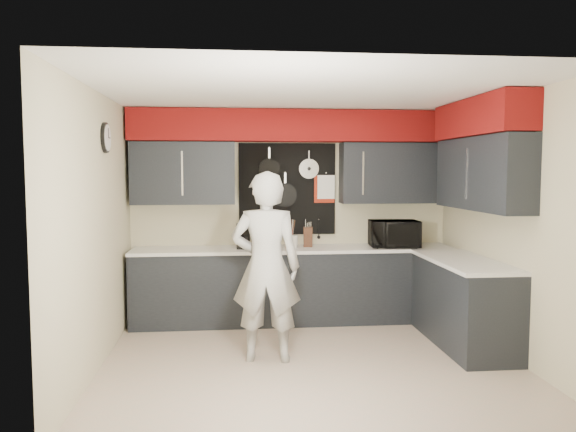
{
  "coord_description": "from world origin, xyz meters",
  "views": [
    {
      "loc": [
        -0.75,
        -5.31,
        1.86
      ],
      "look_at": [
        -0.17,
        0.5,
        1.38
      ],
      "focal_mm": 35.0,
      "sensor_mm": 36.0,
      "label": 1
    }
  ],
  "objects": [
    {
      "name": "left_wall_assembly",
      "position": [
        -1.99,
        0.02,
        1.33
      ],
      "size": [
        0.05,
        3.5,
        2.6
      ],
      "color": "beige",
      "rests_on": "ground"
    },
    {
      "name": "coffee_maker",
      "position": [
        -0.61,
        1.45,
        1.07
      ],
      "size": [
        0.17,
        0.2,
        0.3
      ],
      "rotation": [
        0.0,
        0.0,
        -0.01
      ],
      "color": "black",
      "rests_on": "base_cabinets"
    },
    {
      "name": "right_wall_assembly",
      "position": [
        1.85,
        0.26,
        1.94
      ],
      "size": [
        0.36,
        3.5,
        2.6
      ],
      "color": "beige",
      "rests_on": "ground"
    },
    {
      "name": "utensil_crock",
      "position": [
        -0.01,
        1.41,
        1.0
      ],
      "size": [
        0.12,
        0.12,
        0.16
      ],
      "primitive_type": "cylinder",
      "color": "silver",
      "rests_on": "base_cabinets"
    },
    {
      "name": "ground",
      "position": [
        0.0,
        0.0,
        0.0
      ],
      "size": [
        4.0,
        4.0,
        0.0
      ],
      "primitive_type": "plane",
      "color": "#B6A28E",
      "rests_on": "ground"
    },
    {
      "name": "base_cabinets",
      "position": [
        0.49,
        1.13,
        0.46
      ],
      "size": [
        3.95,
        2.2,
        0.92
      ],
      "color": "black",
      "rests_on": "ground"
    },
    {
      "name": "microwave",
      "position": [
        1.24,
        1.38,
        1.08
      ],
      "size": [
        0.61,
        0.44,
        0.33
      ],
      "primitive_type": "imported",
      "rotation": [
        0.0,
        0.0,
        -0.07
      ],
      "color": "black",
      "rests_on": "base_cabinets"
    },
    {
      "name": "back_wall_assembly",
      "position": [
        0.01,
        1.6,
        2.01
      ],
      "size": [
        4.0,
        0.36,
        2.6
      ],
      "color": "beige",
      "rests_on": "ground"
    },
    {
      "name": "person",
      "position": [
        -0.42,
        0.07,
        0.93
      ],
      "size": [
        0.73,
        0.53,
        1.85
      ],
      "primitive_type": "imported",
      "rotation": [
        0.0,
        0.0,
        3.01
      ],
      "color": "#BBBBB8",
      "rests_on": "ground"
    },
    {
      "name": "knife_block",
      "position": [
        0.19,
        1.51,
        1.04
      ],
      "size": [
        0.12,
        0.12,
        0.24
      ],
      "primitive_type": "cube",
      "rotation": [
        0.0,
        0.0,
        -0.15
      ],
      "color": "#321E10",
      "rests_on": "base_cabinets"
    }
  ]
}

